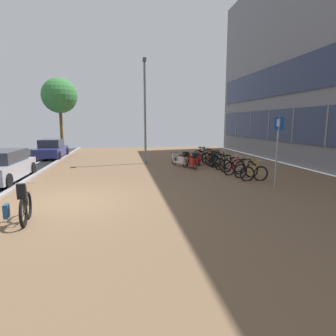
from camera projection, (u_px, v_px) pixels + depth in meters
The scene contains 22 objects.
ground at pixel (110, 201), 9.40m from camera, with size 21.00×40.00×0.13m.
bicycle_foreground at pixel (24, 208), 7.24m from camera, with size 0.62×1.43×1.14m.
bicycle_rack_00 at pixel (254, 173), 12.44m from camera, with size 1.33×0.48×0.97m.
bicycle_rack_01 at pixel (246, 170), 13.19m from camera, with size 1.33×0.48×0.99m.
bicycle_rack_02 at pixel (235, 168), 13.90m from camera, with size 1.32×0.51×0.98m.
bicycle_rack_03 at pixel (232, 165), 14.68m from camera, with size 1.40×0.48×0.99m.
bicycle_rack_04 at pixel (224, 164), 15.41m from camera, with size 1.26×0.48×0.95m.
bicycle_rack_05 at pixel (220, 161), 16.17m from camera, with size 1.40×0.48×1.01m.
bicycle_rack_06 at pixel (215, 159), 16.92m from camera, with size 1.43×0.49×1.03m.
bicycle_rack_07 at pixel (212, 158), 17.68m from camera, with size 1.41×0.48×1.01m.
bicycle_rack_08 at pixel (210, 157), 18.45m from camera, with size 1.27×0.48×0.94m.
bicycle_rack_09 at pixel (206, 155), 19.20m from camera, with size 1.33×0.48×0.96m.
bicycle_rack_10 at pixel (202, 154), 19.95m from camera, with size 1.27×0.48×0.94m.
scooter_near at pixel (214, 158), 16.77m from camera, with size 0.90×1.52×0.98m.
scooter_mid at pixel (192, 161), 15.85m from camera, with size 0.55×1.80×0.97m.
scooter_far at pixel (181, 159), 16.50m from camera, with size 0.86×1.72×0.95m.
scooter_extra at pixel (198, 159), 17.20m from camera, with size 0.62×1.72×0.72m.
parked_car_near at pixel (1, 167), 12.30m from camera, with size 1.90×4.15×1.36m.
parked_car_far at pixel (51, 149), 20.51m from camera, with size 1.82×3.97×1.36m.
parking_sign at pixel (277, 145), 11.02m from camera, with size 0.40×0.07×2.80m.
lamp_post at pixel (145, 107), 17.20m from camera, with size 0.20×0.52×6.41m.
street_tree at pixel (59, 96), 21.36m from camera, with size 2.66×2.66×5.95m.
Camera 1 is at (1.86, -9.29, 2.60)m, focal length 29.76 mm.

